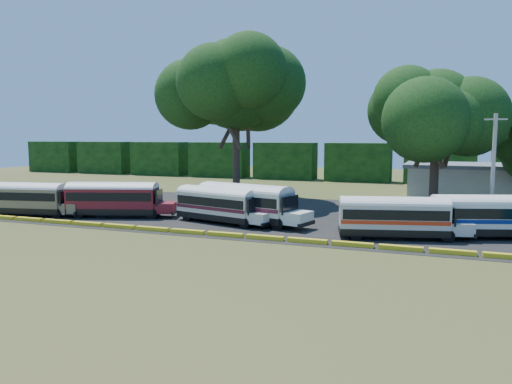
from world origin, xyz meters
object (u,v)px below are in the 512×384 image
(tree_west, at_px, (236,85))
(bus_cream_west, at_px, (220,203))
(bus_red, at_px, (115,197))
(bus_white_red, at_px, (396,215))
(bus_beige, at_px, (28,197))

(tree_west, bearing_deg, bus_cream_west, -72.38)
(bus_red, height_order, bus_white_red, bus_red)
(bus_red, bearing_deg, bus_cream_west, -14.58)
(bus_white_red, bearing_deg, bus_cream_west, 159.72)
(bus_beige, relative_size, bus_red, 0.97)
(bus_red, relative_size, bus_white_red, 1.05)
(bus_white_red, bearing_deg, bus_beige, 168.03)
(bus_red, bearing_deg, bus_beige, 177.39)
(bus_beige, height_order, bus_white_red, bus_beige)
(bus_beige, relative_size, tree_west, 0.53)
(bus_beige, height_order, bus_cream_west, bus_beige)
(bus_cream_west, distance_m, tree_west, 17.76)
(bus_beige, xyz_separation_m, bus_red, (7.73, 2.17, 0.07))
(bus_beige, xyz_separation_m, tree_west, (13.26, 16.17, 10.86))
(bus_red, distance_m, tree_west, 18.52)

